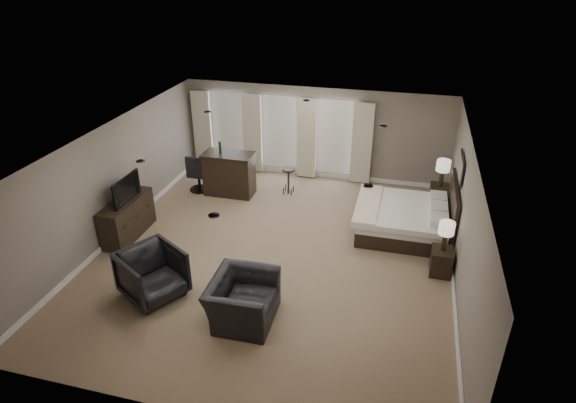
% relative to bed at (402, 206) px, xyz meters
% --- Properties ---
extents(room, '(7.60, 8.60, 2.64)m').
position_rel_bed_xyz_m(room, '(-2.58, -1.61, 0.63)').
color(room, '#806A51').
rests_on(room, ground).
extents(window_bay, '(5.25, 0.20, 2.30)m').
position_rel_bed_xyz_m(window_bay, '(-3.58, 2.50, 0.53)').
color(window_bay, silver).
rests_on(window_bay, room).
extents(bed, '(2.10, 2.01, 1.34)m').
position_rel_bed_xyz_m(bed, '(0.00, 0.00, 0.00)').
color(bed, silver).
rests_on(bed, ground).
extents(nightstand_near, '(0.41, 0.50, 0.55)m').
position_rel_bed_xyz_m(nightstand_near, '(0.89, -1.45, -0.39)').
color(nightstand_near, black).
rests_on(nightstand_near, ground).
extents(nightstand_far, '(0.46, 0.56, 0.61)m').
position_rel_bed_xyz_m(nightstand_far, '(0.89, 1.45, -0.36)').
color(nightstand_far, black).
rests_on(nightstand_far, ground).
extents(lamp_near, '(0.31, 0.31, 0.64)m').
position_rel_bed_xyz_m(lamp_near, '(0.89, -1.45, 0.20)').
color(lamp_near, beige).
rests_on(lamp_near, nightstand_near).
extents(lamp_far, '(0.34, 0.34, 0.71)m').
position_rel_bed_xyz_m(lamp_far, '(0.89, 1.45, 0.29)').
color(lamp_far, beige).
rests_on(lamp_far, nightstand_far).
extents(wall_art, '(0.04, 0.96, 0.56)m').
position_rel_bed_xyz_m(wall_art, '(1.12, -0.00, 1.08)').
color(wall_art, slate).
rests_on(wall_art, room).
extents(dresser, '(0.51, 1.57, 0.91)m').
position_rel_bed_xyz_m(dresser, '(-6.03, -1.73, -0.21)').
color(dresser, black).
rests_on(dresser, ground).
extents(tv, '(0.59, 1.02, 0.13)m').
position_rel_bed_xyz_m(tv, '(-6.03, -1.73, 0.31)').
color(tv, black).
rests_on(tv, dresser).
extents(armchair_near, '(0.84, 1.27, 1.10)m').
position_rel_bed_xyz_m(armchair_near, '(-2.55, -3.75, -0.12)').
color(armchair_near, black).
rests_on(armchair_near, ground).
extents(armchair_far, '(1.37, 1.39, 1.07)m').
position_rel_bed_xyz_m(armchair_far, '(-4.41, -3.56, -0.13)').
color(armchair_far, black).
rests_on(armchair_far, ground).
extents(bar_counter, '(1.34, 0.70, 1.17)m').
position_rel_bed_xyz_m(bar_counter, '(-4.54, 0.89, -0.08)').
color(bar_counter, black).
rests_on(bar_counter, ground).
extents(bar_stool_left, '(0.38, 0.38, 0.71)m').
position_rel_bed_xyz_m(bar_stool_left, '(-4.35, 1.67, -0.32)').
color(bar_stool_left, black).
rests_on(bar_stool_left, ground).
extents(bar_stool_right, '(0.43, 0.43, 0.73)m').
position_rel_bed_xyz_m(bar_stool_right, '(-3.02, 1.30, -0.30)').
color(bar_stool_right, black).
rests_on(bar_stool_right, ground).
extents(desk_chair, '(0.54, 0.54, 1.06)m').
position_rel_bed_xyz_m(desk_chair, '(-5.43, 0.88, -0.14)').
color(desk_chair, black).
rests_on(desk_chair, ground).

